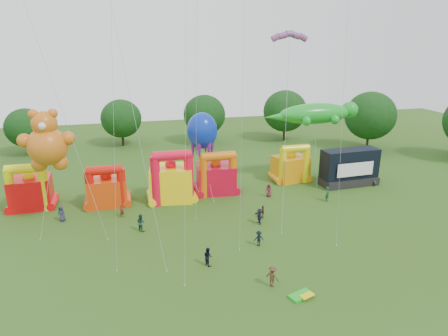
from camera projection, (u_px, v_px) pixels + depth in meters
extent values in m
plane|color=#2D4914|center=(249.00, 335.00, 28.18)|extent=(160.00, 160.00, 0.00)
cylinder|color=#352314|center=(368.00, 140.00, 75.25)|extent=(0.44, 0.44, 3.72)
ellipsoid|color=#113610|center=(370.00, 116.00, 73.84)|extent=(9.30, 9.30, 8.89)
cylinder|color=#352314|center=(284.00, 132.00, 82.02)|extent=(0.44, 0.44, 3.51)
ellipsoid|color=#113610|center=(285.00, 111.00, 80.69)|extent=(8.77, 8.78, 8.39)
cylinder|color=#352314|center=(205.00, 135.00, 79.85)|extent=(0.44, 0.44, 3.30)
ellipsoid|color=#113610|center=(204.00, 115.00, 78.60)|extent=(8.25, 8.25, 7.88)
cylinder|color=#352314|center=(123.00, 138.00, 78.02)|extent=(0.44, 0.44, 3.09)
ellipsoid|color=#113610|center=(121.00, 119.00, 76.85)|extent=(7.73, 7.72, 7.38)
cylinder|color=#352314|center=(29.00, 147.00, 71.70)|extent=(0.44, 0.44, 2.88)
ellipsoid|color=#113610|center=(26.00, 128.00, 70.62)|extent=(7.20, 7.20, 6.88)
cube|color=red|center=(31.00, 193.00, 49.08)|extent=(4.82, 3.90, 3.84)
cylinder|color=yellow|center=(11.00, 192.00, 47.14)|extent=(1.04, 1.04, 5.49)
cylinder|color=yellow|center=(44.00, 189.00, 47.99)|extent=(1.04, 1.04, 5.49)
cylinder|color=yellow|center=(24.00, 169.00, 46.72)|extent=(4.21, 1.09, 1.09)
sphere|color=yellow|center=(29.00, 176.00, 48.40)|extent=(1.40, 1.40, 1.40)
cube|color=red|center=(107.00, 191.00, 50.10)|extent=(4.85, 3.93, 3.46)
cylinder|color=red|center=(90.00, 191.00, 48.17)|extent=(1.05, 1.05, 4.94)
cylinder|color=red|center=(122.00, 188.00, 49.03)|extent=(1.05, 1.05, 4.94)
cylinder|color=red|center=(104.00, 170.00, 47.84)|extent=(4.23, 1.10, 1.10)
sphere|color=red|center=(106.00, 176.00, 49.48)|extent=(1.40, 1.40, 1.40)
cube|color=yellow|center=(171.00, 183.00, 51.42)|extent=(5.88, 4.98, 4.46)
cylinder|color=red|center=(156.00, 182.00, 49.22)|extent=(1.17, 1.17, 6.37)
cylinder|color=red|center=(189.00, 179.00, 50.18)|extent=(1.17, 1.17, 6.37)
cylinder|color=red|center=(171.00, 156.00, 48.72)|extent=(4.72, 1.23, 1.23)
sphere|color=red|center=(171.00, 165.00, 50.64)|extent=(1.40, 1.40, 1.40)
cube|color=red|center=(216.00, 178.00, 54.08)|extent=(5.38, 4.45, 3.84)
cylinder|color=orange|center=(203.00, 177.00, 52.01)|extent=(1.12, 1.12, 5.49)
cylinder|color=orange|center=(233.00, 175.00, 52.92)|extent=(1.12, 1.12, 5.49)
cylinder|color=orange|center=(218.00, 156.00, 51.62)|extent=(4.52, 1.17, 1.17)
sphere|color=orange|center=(216.00, 163.00, 53.39)|extent=(1.40, 1.40, 1.40)
cube|color=orange|center=(290.00, 168.00, 58.74)|extent=(5.40, 4.73, 3.62)
cylinder|color=yellow|center=(283.00, 167.00, 56.85)|extent=(1.02, 1.02, 5.18)
cylinder|color=yellow|center=(306.00, 165.00, 57.68)|extent=(1.02, 1.02, 5.18)
cylinder|color=yellow|center=(295.00, 148.00, 56.47)|extent=(4.11, 1.07, 1.07)
sphere|color=yellow|center=(291.00, 154.00, 58.09)|extent=(1.40, 1.40, 1.40)
cube|color=black|center=(349.00, 181.00, 57.16)|extent=(8.31, 3.47, 1.10)
cube|color=black|center=(350.00, 163.00, 56.54)|extent=(8.29, 3.08, 4.08)
cube|color=white|center=(355.00, 169.00, 55.21)|extent=(5.63, 0.37, 1.92)
cylinder|color=black|center=(332.00, 187.00, 55.32)|extent=(0.30, 0.90, 0.90)
cylinder|color=black|center=(374.00, 183.00, 56.83)|extent=(0.30, 0.90, 0.90)
sphere|color=#CA6316|center=(47.00, 146.00, 42.43)|extent=(4.13, 4.13, 4.13)
sphere|color=#CA6316|center=(44.00, 124.00, 41.67)|extent=(2.63, 2.63, 2.63)
sphere|color=#CA6316|center=(33.00, 114.00, 41.14)|extent=(1.03, 1.03, 1.03)
sphere|color=#CA6316|center=(53.00, 113.00, 41.57)|extent=(1.03, 1.03, 1.03)
sphere|color=#CA6316|center=(24.00, 141.00, 41.70)|extent=(1.50, 1.50, 1.50)
sphere|color=#CA6316|center=(68.00, 138.00, 42.69)|extent=(1.50, 1.50, 1.50)
sphere|color=#CA6316|center=(40.00, 164.00, 42.77)|extent=(1.69, 1.69, 1.69)
sphere|color=#CA6316|center=(60.00, 162.00, 43.24)|extent=(1.69, 1.69, 1.69)
sphere|color=white|center=(42.00, 126.00, 40.50)|extent=(0.75, 0.75, 0.75)
ellipsoid|color=#169D22|center=(315.00, 114.00, 56.79)|extent=(11.05, 3.45, 2.94)
sphere|color=#169D22|center=(350.00, 110.00, 57.94)|extent=(2.37, 2.37, 2.37)
cone|color=#169D22|center=(278.00, 117.00, 55.56)|extent=(4.32, 1.73, 1.73)
sphere|color=#169D22|center=(323.00, 115.00, 59.08)|extent=(1.29, 1.29, 1.29)
sphere|color=#169D22|center=(335.00, 120.00, 55.90)|extent=(1.29, 1.29, 1.29)
sphere|color=#169D22|center=(296.00, 117.00, 58.09)|extent=(1.29, 1.29, 1.29)
sphere|color=#169D22|center=(306.00, 121.00, 54.90)|extent=(1.29, 1.29, 1.29)
ellipsoid|color=#0B2AAC|center=(202.00, 131.00, 52.61)|extent=(4.03, 4.03, 4.83)
cone|color=#591E8C|center=(212.00, 146.00, 53.60)|extent=(0.91, 0.91, 3.22)
cone|color=#591E8C|center=(206.00, 144.00, 54.49)|extent=(0.91, 0.91, 3.22)
cone|color=#591E8C|center=(196.00, 145.00, 54.19)|extent=(0.91, 0.91, 3.22)
cone|color=#591E8C|center=(193.00, 147.00, 52.99)|extent=(0.91, 0.91, 3.22)
cone|color=#591E8C|center=(199.00, 149.00, 52.10)|extent=(0.91, 0.91, 3.22)
cone|color=#591E8C|center=(209.00, 149.00, 52.40)|extent=(0.91, 0.91, 3.22)
cube|color=green|center=(301.00, 296.00, 32.35)|extent=(2.22, 1.60, 0.24)
cube|color=yellow|center=(307.00, 296.00, 32.13)|extent=(1.33, 0.96, 0.10)
imported|color=#272C42|center=(61.00, 214.00, 45.57)|extent=(1.06, 0.87, 1.86)
imported|color=#5A2419|center=(122.00, 211.00, 46.68)|extent=(0.69, 0.64, 1.58)
imported|color=#1A4130|center=(141.00, 223.00, 43.25)|extent=(1.19, 1.21, 1.97)
imported|color=black|center=(259.00, 238.00, 40.19)|extent=(1.05, 0.61, 1.61)
imported|color=#42361A|center=(263.00, 212.00, 46.43)|extent=(0.68, 1.00, 1.57)
imported|color=#23233A|center=(259.00, 216.00, 44.96)|extent=(0.62, 1.72, 1.83)
imported|color=maroon|center=(269.00, 190.00, 52.73)|extent=(1.03, 0.99, 1.78)
imported|color=#1A4125|center=(327.00, 194.00, 51.17)|extent=(0.82, 0.85, 1.97)
imported|color=black|center=(208.00, 256.00, 36.69)|extent=(0.96, 1.06, 1.77)
imported|color=#46311C|center=(272.00, 276.00, 33.52)|extent=(1.32, 1.40, 1.90)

